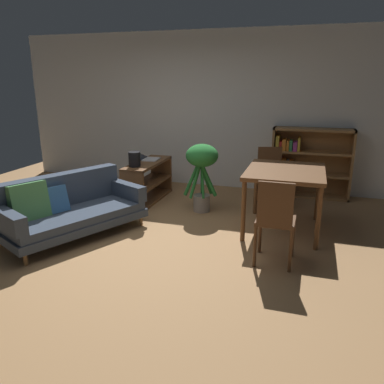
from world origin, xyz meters
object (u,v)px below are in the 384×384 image
(open_laptop, at_px, (147,158))
(dining_table, at_px, (285,176))
(dining_chair_near, at_px, (270,173))
(bookshelf, at_px, (305,163))
(dining_chair_far, at_px, (275,218))
(potted_floor_plant, at_px, (202,165))
(media_console, at_px, (148,181))
(fabric_couch, at_px, (67,208))
(desk_speaker, at_px, (135,159))

(open_laptop, distance_m, dining_table, 2.42)
(dining_chair_near, relative_size, bookshelf, 0.70)
(dining_table, bearing_deg, dining_chair_far, -90.54)
(potted_floor_plant, relative_size, dining_chair_near, 1.14)
(open_laptop, xyz_separation_m, dining_table, (2.27, -0.84, 0.06))
(media_console, bearing_deg, dining_chair_near, 10.73)
(potted_floor_plant, bearing_deg, bookshelf, 42.66)
(dining_chair_near, height_order, bookshelf, bookshelf)
(open_laptop, bearing_deg, dining_chair_near, 5.05)
(media_console, xyz_separation_m, dining_chair_near, (1.89, 0.36, 0.19))
(media_console, height_order, dining_table, dining_table)
(media_console, relative_size, open_laptop, 2.61)
(fabric_couch, distance_m, potted_floor_plant, 1.95)
(media_console, xyz_separation_m, bookshelf, (2.39, 1.04, 0.25))
(fabric_couch, height_order, open_laptop, fabric_couch)
(bookshelf, bearing_deg, dining_chair_near, -126.07)
(potted_floor_plant, distance_m, bookshelf, 1.93)
(media_console, xyz_separation_m, dining_chair_far, (2.17, -1.69, 0.22))
(dining_chair_far, bearing_deg, dining_chair_near, 97.59)
(potted_floor_plant, bearing_deg, dining_chair_far, -50.17)
(desk_speaker, xyz_separation_m, dining_table, (2.23, -0.30, -0.02))
(open_laptop, xyz_separation_m, bookshelf, (2.48, 0.85, -0.10))
(potted_floor_plant, xyz_separation_m, dining_table, (1.20, -0.39, 0.02))
(dining_chair_near, height_order, dining_chair_far, dining_chair_far)
(fabric_couch, height_order, potted_floor_plant, potted_floor_plant)
(open_laptop, xyz_separation_m, potted_floor_plant, (1.07, -0.45, 0.05))
(media_console, xyz_separation_m, open_laptop, (-0.09, 0.18, 0.34))
(fabric_couch, height_order, bookshelf, bookshelf)
(potted_floor_plant, height_order, dining_chair_near, potted_floor_plant)
(fabric_couch, relative_size, desk_speaker, 8.53)
(bookshelf, bearing_deg, open_laptop, -161.00)
(media_console, xyz_separation_m, potted_floor_plant, (0.97, -0.26, 0.39))
(media_console, height_order, dining_chair_far, dining_chair_far)
(desk_speaker, xyz_separation_m, potted_floor_plant, (1.02, 0.09, -0.04))
(media_console, distance_m, potted_floor_plant, 1.08)
(dining_chair_far, bearing_deg, potted_floor_plant, 129.83)
(open_laptop, relative_size, desk_speaker, 2.05)
(media_console, distance_m, open_laptop, 0.40)
(fabric_couch, bearing_deg, bookshelf, 43.90)
(desk_speaker, distance_m, dining_chair_far, 2.60)
(desk_speaker, bearing_deg, bookshelf, 29.71)
(fabric_couch, height_order, media_console, fabric_couch)
(open_laptop, bearing_deg, media_console, -63.57)
(fabric_couch, distance_m, open_laptop, 1.85)
(media_console, xyz_separation_m, desk_speaker, (-0.05, -0.35, 0.43))
(fabric_couch, distance_m, dining_chair_near, 3.02)
(dining_chair_far, bearing_deg, media_console, 141.97)
(media_console, relative_size, dining_table, 1.06)
(fabric_couch, bearing_deg, open_laptop, 80.96)
(fabric_couch, distance_m, dining_chair_far, 2.55)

